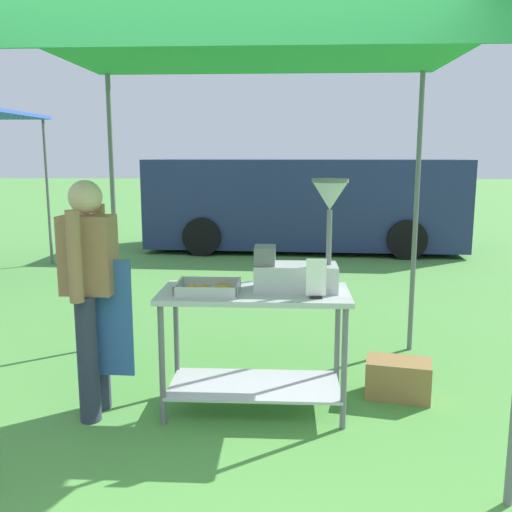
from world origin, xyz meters
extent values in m
plane|color=#519342|center=(0.00, 6.00, 0.00)|extent=(70.00, 70.00, 0.00)
cylinder|color=slate|center=(-1.13, 2.65, 1.24)|extent=(0.04, 0.04, 2.47)
cylinder|color=slate|center=(1.58, 2.65, 1.24)|extent=(0.04, 0.04, 2.47)
cube|color=#2D934C|center=(0.23, 1.47, 2.50)|extent=(2.92, 2.55, 0.05)
cube|color=#2D934C|center=(0.23, 0.21, 2.36)|extent=(2.92, 0.02, 0.24)
cube|color=#B7B7BC|center=(0.23, 1.32, 0.84)|extent=(1.28, 0.60, 0.04)
cube|color=#B7B7BC|center=(0.23, 1.32, 0.18)|extent=(1.18, 0.55, 0.02)
cylinder|color=slate|center=(-0.37, 1.07, 0.41)|extent=(0.04, 0.04, 0.82)
cylinder|color=slate|center=(0.82, 1.07, 0.41)|extent=(0.04, 0.04, 0.82)
cylinder|color=slate|center=(-0.37, 1.57, 0.41)|extent=(0.04, 0.04, 0.82)
cylinder|color=slate|center=(0.82, 1.57, 0.41)|extent=(0.04, 0.04, 0.82)
cube|color=#B7B7BC|center=(-0.08, 1.27, 0.87)|extent=(0.42, 0.33, 0.01)
cube|color=#B7B7BC|center=(-0.08, 1.11, 0.90)|extent=(0.42, 0.01, 0.06)
cube|color=#B7B7BC|center=(-0.08, 1.43, 0.90)|extent=(0.42, 0.01, 0.06)
cube|color=#B7B7BC|center=(-0.29, 1.27, 0.90)|extent=(0.01, 0.33, 0.06)
cube|color=#B7B7BC|center=(0.12, 1.27, 0.90)|extent=(0.01, 0.33, 0.06)
torus|color=gold|center=(-0.01, 1.30, 0.88)|extent=(0.08, 0.08, 0.02)
torus|color=gold|center=(0.07, 1.22, 0.88)|extent=(0.08, 0.08, 0.02)
torus|color=gold|center=(-0.12, 1.24, 0.88)|extent=(0.11, 0.11, 0.02)
torus|color=gold|center=(-0.20, 1.17, 0.88)|extent=(0.08, 0.08, 0.02)
torus|color=gold|center=(0.00, 1.19, 0.88)|extent=(0.10, 0.10, 0.02)
torus|color=gold|center=(-0.20, 1.34, 0.88)|extent=(0.11, 0.11, 0.02)
torus|color=gold|center=(0.00, 1.37, 0.88)|extent=(0.10, 0.10, 0.02)
torus|color=gold|center=(0.05, 1.31, 0.88)|extent=(0.08, 0.08, 0.02)
torus|color=gold|center=(-0.12, 1.33, 0.88)|extent=(0.11, 0.11, 0.02)
cube|color=#B7B7BC|center=(0.50, 1.37, 0.95)|extent=(0.56, 0.28, 0.18)
cube|color=slate|center=(0.29, 1.37, 1.10)|extent=(0.14, 0.22, 0.12)
cylinder|color=slate|center=(0.72, 1.37, 1.22)|extent=(0.04, 0.04, 0.37)
cone|color=#B7B7BC|center=(0.72, 1.37, 1.50)|extent=(0.23, 0.23, 0.18)
cylinder|color=slate|center=(0.72, 1.37, 1.60)|extent=(0.24, 0.24, 0.02)
cube|color=black|center=(0.63, 1.15, 0.87)|extent=(0.08, 0.05, 0.02)
cube|color=white|center=(0.63, 1.15, 1.00)|extent=(0.13, 0.01, 0.24)
cylinder|color=#2D3347|center=(-0.86, 1.30, 0.43)|extent=(0.14, 0.14, 0.86)
cylinder|color=#2D3347|center=(-0.87, 1.10, 0.43)|extent=(0.14, 0.14, 0.86)
cube|color=#9E704C|center=(-0.87, 1.20, 1.12)|extent=(0.35, 0.23, 0.52)
cube|color=#335BA3|center=(-0.75, 1.20, 0.69)|extent=(0.32, 0.03, 0.80)
cylinder|color=#9E704C|center=(-0.86, 1.42, 1.15)|extent=(0.09, 0.09, 0.58)
cylinder|color=#9E704C|center=(-0.87, 0.98, 1.15)|extent=(0.09, 0.09, 0.58)
sphere|color=#DBB28E|center=(-0.87, 1.20, 1.50)|extent=(0.22, 0.22, 0.22)
cube|color=olive|center=(1.27, 1.59, 0.14)|extent=(0.51, 0.37, 0.28)
cube|color=navy|center=(0.78, 8.33, 0.89)|extent=(5.84, 2.16, 1.60)
cube|color=#1E2833|center=(3.02, 8.23, 1.29)|extent=(0.17, 1.62, 0.70)
cylinder|color=black|center=(2.60, 9.18, 0.34)|extent=(0.69, 0.27, 0.68)
cylinder|color=black|center=(2.51, 7.32, 0.34)|extent=(0.69, 0.27, 0.68)
cylinder|color=black|center=(-0.96, 9.34, 0.34)|extent=(0.69, 0.27, 0.68)
cylinder|color=black|center=(-1.05, 7.48, 0.34)|extent=(0.69, 0.27, 0.68)
cylinder|color=slate|center=(-3.42, 6.56, 1.16)|extent=(0.04, 0.04, 2.33)
camera|label=1|loc=(0.43, -2.39, 1.77)|focal=39.58mm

